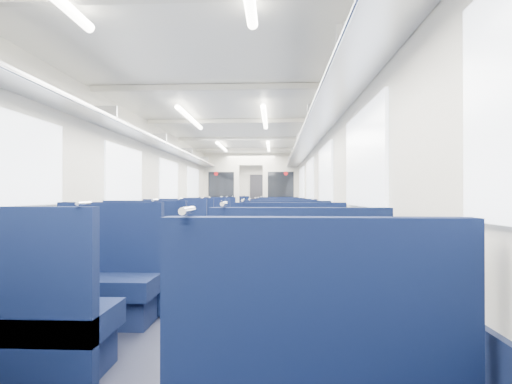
{
  "coord_description": "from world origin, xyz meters",
  "views": [
    {
      "loc": [
        0.69,
        -8.3,
        1.14
      ],
      "look_at": [
        0.15,
        3.4,
        1.21
      ],
      "focal_mm": 27.76,
      "sensor_mm": 36.0,
      "label": 1
    }
  ],
  "objects_px": {
    "seat_11": "(284,250)",
    "seat_16": "(210,228)",
    "bulkhead": "(251,191)",
    "seat_26": "(237,214)",
    "seat_10": "(173,248)",
    "seat_27": "(278,214)",
    "seat_5": "(298,332)",
    "seat_24": "(233,216)",
    "seat_6": "(105,284)",
    "seat_7": "(291,289)",
    "seat_15": "(281,234)",
    "seat_23": "(278,218)",
    "seat_9": "(286,264)",
    "seat_17": "(280,229)",
    "seat_4": "(28,324)",
    "seat_8": "(149,260)",
    "seat_25": "(278,216)",
    "seat_18": "(216,225)",
    "seat_21": "(279,220)",
    "seat_22": "(230,218)",
    "end_door": "(259,198)",
    "seat_19": "(280,225)",
    "seat_14": "(201,233)",
    "seat_13": "(282,240)",
    "seat_20": "(227,220)"
  },
  "relations": [
    {
      "from": "seat_5",
      "to": "seat_19",
      "type": "relative_size",
      "value": 1.0
    },
    {
      "from": "seat_5",
      "to": "seat_10",
      "type": "height_order",
      "value": "same"
    },
    {
      "from": "seat_20",
      "to": "seat_27",
      "type": "bearing_deg",
      "value": 63.12
    },
    {
      "from": "seat_10",
      "to": "seat_20",
      "type": "relative_size",
      "value": 1.0
    },
    {
      "from": "seat_17",
      "to": "seat_22",
      "type": "relative_size",
      "value": 1.0
    },
    {
      "from": "end_door",
      "to": "seat_7",
      "type": "height_order",
      "value": "end_door"
    },
    {
      "from": "seat_8",
      "to": "seat_9",
      "type": "bearing_deg",
      "value": -5.26
    },
    {
      "from": "seat_9",
      "to": "seat_13",
      "type": "relative_size",
      "value": 1.0
    },
    {
      "from": "seat_10",
      "to": "seat_27",
      "type": "height_order",
      "value": "same"
    },
    {
      "from": "seat_9",
      "to": "seat_27",
      "type": "relative_size",
      "value": 1.0
    },
    {
      "from": "bulkhead",
      "to": "seat_9",
      "type": "height_order",
      "value": "bulkhead"
    },
    {
      "from": "end_door",
      "to": "seat_17",
      "type": "xyz_separation_m",
      "value": [
        0.83,
        -8.01,
        -0.66
      ]
    },
    {
      "from": "end_door",
      "to": "seat_22",
      "type": "xyz_separation_m",
      "value": [
        -0.83,
        -3.78,
        -0.66
      ]
    },
    {
      "from": "seat_17",
      "to": "seat_19",
      "type": "distance_m",
      "value": 1.2
    },
    {
      "from": "seat_16",
      "to": "seat_22",
      "type": "bearing_deg",
      "value": 90.0
    },
    {
      "from": "seat_8",
      "to": "seat_15",
      "type": "xyz_separation_m",
      "value": [
        1.66,
        3.33,
        0.0
      ]
    },
    {
      "from": "seat_25",
      "to": "seat_16",
      "type": "bearing_deg",
      "value": -107.28
    },
    {
      "from": "seat_6",
      "to": "seat_25",
      "type": "height_order",
      "value": "same"
    },
    {
      "from": "seat_4",
      "to": "seat_11",
      "type": "xyz_separation_m",
      "value": [
        1.66,
        3.33,
        0.0
      ]
    },
    {
      "from": "seat_18",
      "to": "bulkhead",
      "type": "bearing_deg",
      "value": 58.29
    },
    {
      "from": "end_door",
      "to": "seat_27",
      "type": "relative_size",
      "value": 1.82
    },
    {
      "from": "seat_10",
      "to": "seat_19",
      "type": "relative_size",
      "value": 1.0
    },
    {
      "from": "seat_10",
      "to": "seat_24",
      "type": "bearing_deg",
      "value": 90.0
    },
    {
      "from": "seat_15",
      "to": "seat_23",
      "type": "relative_size",
      "value": 1.0
    },
    {
      "from": "seat_11",
      "to": "seat_26",
      "type": "distance_m",
      "value": 10.33
    },
    {
      "from": "seat_5",
      "to": "seat_24",
      "type": "height_order",
      "value": "same"
    },
    {
      "from": "seat_16",
      "to": "seat_26",
      "type": "distance_m",
      "value": 6.6
    },
    {
      "from": "seat_8",
      "to": "seat_26",
      "type": "xyz_separation_m",
      "value": [
        0.0,
        11.18,
        0.0
      ]
    },
    {
      "from": "seat_23",
      "to": "seat_11",
      "type": "bearing_deg",
      "value": -90.0
    },
    {
      "from": "bulkhead",
      "to": "seat_25",
      "type": "bearing_deg",
      "value": 74.65
    },
    {
      "from": "seat_10",
      "to": "seat_7",
      "type": "bearing_deg",
      "value": -56.38
    },
    {
      "from": "seat_9",
      "to": "seat_17",
      "type": "xyz_separation_m",
      "value": [
        0.0,
        4.65,
        0.0
      ]
    },
    {
      "from": "seat_10",
      "to": "seat_11",
      "type": "xyz_separation_m",
      "value": [
        1.66,
        -0.15,
        0.0
      ]
    },
    {
      "from": "seat_13",
      "to": "seat_17",
      "type": "height_order",
      "value": "same"
    },
    {
      "from": "seat_6",
      "to": "seat_7",
      "type": "distance_m",
      "value": 1.66
    },
    {
      "from": "bulkhead",
      "to": "seat_26",
      "type": "height_order",
      "value": "bulkhead"
    },
    {
      "from": "end_door",
      "to": "seat_7",
      "type": "bearing_deg",
      "value": -86.58
    },
    {
      "from": "end_door",
      "to": "seat_19",
      "type": "bearing_deg",
      "value": -83.05
    },
    {
      "from": "seat_18",
      "to": "seat_26",
      "type": "bearing_deg",
      "value": 90.0
    },
    {
      "from": "end_door",
      "to": "seat_16",
      "type": "height_order",
      "value": "end_door"
    },
    {
      "from": "seat_11",
      "to": "seat_16",
      "type": "relative_size",
      "value": 1.0
    },
    {
      "from": "seat_21",
      "to": "seat_22",
      "type": "xyz_separation_m",
      "value": [
        -1.66,
        0.98,
        0.0
      ]
    },
    {
      "from": "seat_10",
      "to": "seat_11",
      "type": "bearing_deg",
      "value": -5.09
    },
    {
      "from": "seat_21",
      "to": "seat_27",
      "type": "distance_m",
      "value": 3.29
    },
    {
      "from": "seat_7",
      "to": "seat_8",
      "type": "xyz_separation_m",
      "value": [
        -1.66,
        1.36,
        0.0
      ]
    },
    {
      "from": "seat_8",
      "to": "seat_27",
      "type": "distance_m",
      "value": 11.17
    },
    {
      "from": "seat_25",
      "to": "seat_27",
      "type": "distance_m",
      "value": 1.14
    },
    {
      "from": "seat_9",
      "to": "seat_25",
      "type": "xyz_separation_m",
      "value": [
        0.0,
        10.07,
        0.0
      ]
    },
    {
      "from": "seat_26",
      "to": "seat_14",
      "type": "bearing_deg",
      "value": -90.0
    },
    {
      "from": "seat_11",
      "to": "seat_25",
      "type": "relative_size",
      "value": 1.0
    }
  ]
}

